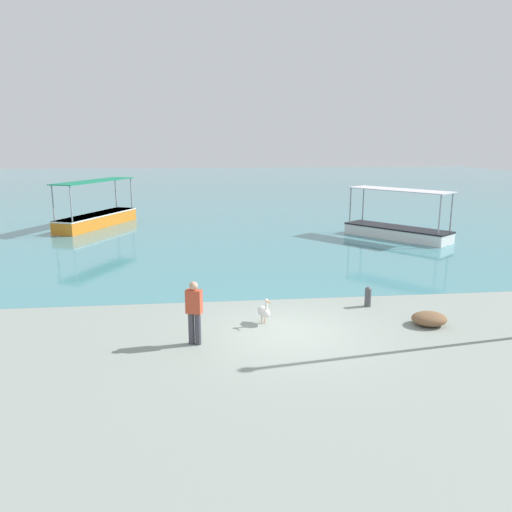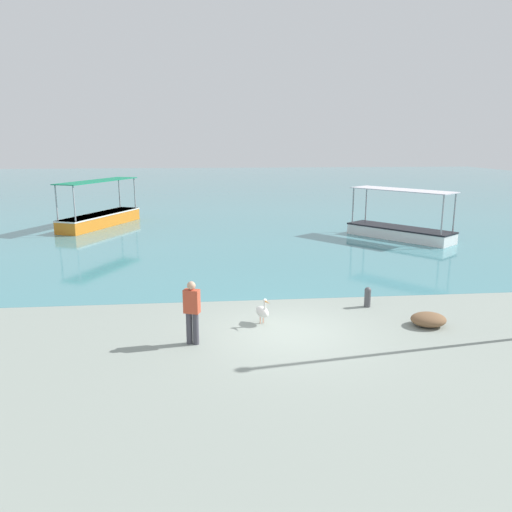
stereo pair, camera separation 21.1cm
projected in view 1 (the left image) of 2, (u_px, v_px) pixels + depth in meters
ground at (291, 333)px, 13.79m from camera, size 120.00×120.00×0.00m
harbor_water at (220, 186)px, 60.30m from camera, size 110.00×90.00×0.00m
fishing_boat_center at (97, 217)px, 31.09m from camera, size 4.12×6.86×2.86m
fishing_boat_far_right at (397, 229)px, 27.26m from camera, size 4.88×5.59×2.68m
pelican at (264, 311)px, 14.40m from camera, size 0.47×0.78×0.80m
mooring_bollard at (368, 296)px, 15.94m from camera, size 0.21×0.21×0.65m
fisherman_standing at (194, 311)px, 12.82m from camera, size 0.45×0.35×1.69m
net_pile at (429, 319)px, 14.33m from camera, size 1.01×0.86×0.38m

